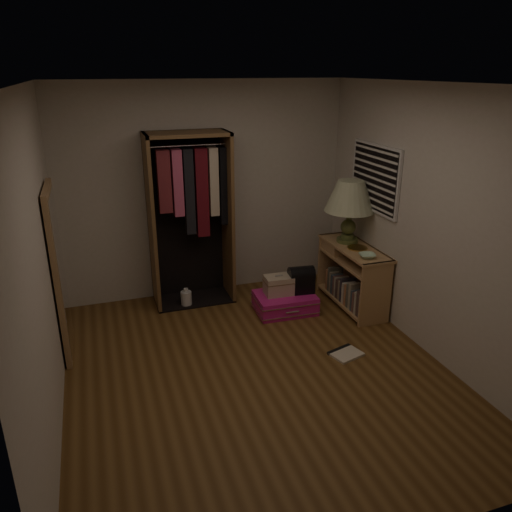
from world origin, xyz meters
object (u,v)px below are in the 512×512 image
console_bookshelf (352,274)px  floor_mirror (59,273)px  table_lamp (350,197)px  open_wardrobe (192,205)px  pink_suitcase (285,303)px  white_jug (186,298)px  train_case (279,285)px  black_bag (301,279)px

console_bookshelf → floor_mirror: size_ratio=0.66×
table_lamp → open_wardrobe: bearing=161.7°
console_bookshelf → pink_suitcase: bearing=175.0°
console_bookshelf → white_jug: bearing=163.2°
floor_mirror → pink_suitcase: 2.53m
pink_suitcase → white_jug: (-1.08, 0.50, -0.01)m
console_bookshelf → train_case: console_bookshelf is taller
pink_suitcase → white_jug: 1.20m
pink_suitcase → black_bag: size_ratio=2.25×
train_case → black_bag: 0.28m
pink_suitcase → train_case: (-0.07, 0.04, 0.22)m
table_lamp → console_bookshelf: bearing=-90.9°
pink_suitcase → black_bag: 0.34m
pink_suitcase → white_jug: bearing=157.3°
open_wardrobe → pink_suitcase: open_wardrobe is taller
pink_suitcase → black_bag: black_bag is taller
floor_mirror → train_case: floor_mirror is taller
table_lamp → white_jug: 2.30m
console_bookshelf → train_case: (-0.90, 0.11, -0.07)m
console_bookshelf → train_case: 0.91m
train_case → white_jug: bearing=157.9°
floor_mirror → console_bookshelf: bearing=0.4°
pink_suitcase → black_bag: (0.20, 0.01, 0.27)m
floor_mirror → train_case: bearing=3.3°
floor_mirror → train_case: (2.34, 0.14, -0.52)m
console_bookshelf → open_wardrobe: 2.08m
train_case → floor_mirror: bearing=-174.2°
black_bag → console_bookshelf: bearing=-1.4°
black_bag → table_lamp: size_ratio=0.43×
open_wardrobe → black_bag: size_ratio=6.36×
open_wardrobe → black_bag: bearing=-30.6°
black_bag → white_jug: bearing=164.6°
white_jug → train_case: bearing=-24.6°
table_lamp → white_jug: table_lamp is taller
open_wardrobe → black_bag: open_wardrobe is taller
floor_mirror → pink_suitcase: floor_mirror is taller
console_bookshelf → black_bag: 0.63m
console_bookshelf → floor_mirror: floor_mirror is taller
pink_suitcase → open_wardrobe: bearing=146.2°
open_wardrobe → floor_mirror: size_ratio=1.21×
black_bag → pink_suitcase: bearing=-172.3°
pink_suitcase → table_lamp: size_ratio=0.97×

